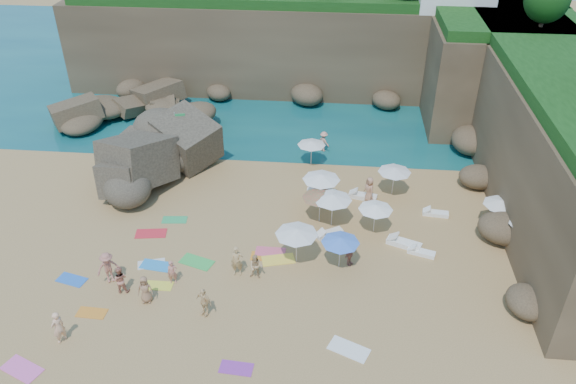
# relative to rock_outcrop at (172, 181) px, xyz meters

# --- Properties ---
(ground) EXTENTS (120.00, 120.00, 0.00)m
(ground) POSITION_rel_rock_outcrop_xyz_m (6.51, -6.70, 0.00)
(ground) COLOR tan
(ground) RESTS_ON ground
(seawater) EXTENTS (120.00, 120.00, 0.00)m
(seawater) POSITION_rel_rock_outcrop_xyz_m (6.51, 23.30, 0.00)
(seawater) COLOR #0C4751
(seawater) RESTS_ON ground
(cliff_back) EXTENTS (44.00, 8.00, 8.00)m
(cliff_back) POSITION_rel_rock_outcrop_xyz_m (8.51, 18.30, 4.00)
(cliff_back) COLOR brown
(cliff_back) RESTS_ON ground
(cliff_right) EXTENTS (8.00, 30.00, 8.00)m
(cliff_right) POSITION_rel_rock_outcrop_xyz_m (25.51, 1.30, 4.00)
(cliff_right) COLOR brown
(cliff_right) RESTS_ON ground
(cliff_corner) EXTENTS (10.00, 12.00, 8.00)m
(cliff_corner) POSITION_rel_rock_outcrop_xyz_m (23.51, 13.30, 4.00)
(cliff_corner) COLOR brown
(cliff_corner) RESTS_ON ground
(rock_promontory) EXTENTS (12.00, 7.00, 2.00)m
(rock_promontory) POSITION_rel_rock_outcrop_xyz_m (-4.49, 9.30, 0.00)
(rock_promontory) COLOR brown
(rock_promontory) RESTS_ON ground
(marina_masts) EXTENTS (3.10, 0.10, 6.00)m
(marina_masts) POSITION_rel_rock_outcrop_xyz_m (-9.99, 23.30, 3.00)
(marina_masts) COLOR white
(marina_masts) RESTS_ON ground
(rock_outcrop) EXTENTS (10.94, 9.63, 3.64)m
(rock_outcrop) POSITION_rel_rock_outcrop_xyz_m (0.00, 0.00, 0.00)
(rock_outcrop) COLOR brown
(rock_outcrop) RESTS_ON ground
(flag_pole) EXTENTS (0.77, 0.20, 3.99)m
(flag_pole) POSITION_rel_rock_outcrop_xyz_m (-0.03, 2.75, 2.55)
(flag_pole) COLOR silver
(flag_pole) RESTS_ON ground
(parasol_0) EXTENTS (2.04, 2.04, 1.93)m
(parasol_0) POSITION_rel_rock_outcrop_xyz_m (9.54, 3.25, 1.77)
(parasol_0) COLOR silver
(parasol_0) RESTS_ON ground
(parasol_1) EXTENTS (2.21, 2.21, 2.09)m
(parasol_1) POSITION_rel_rock_outcrop_xyz_m (15.23, -0.23, 1.92)
(parasol_1) COLOR silver
(parasol_1) RESTS_ON ground
(parasol_2) EXTENTS (2.44, 2.44, 2.31)m
(parasol_2) POSITION_rel_rock_outcrop_xyz_m (10.48, -1.93, 2.12)
(parasol_2) COLOR silver
(parasol_2) RESTS_ON ground
(parasol_3) EXTENTS (2.12, 2.12, 2.00)m
(parasol_3) POSITION_rel_rock_outcrop_xyz_m (21.40, -3.39, 1.84)
(parasol_3) COLOR silver
(parasol_3) RESTS_ON ground
(parasol_4) EXTENTS (2.64, 2.64, 2.50)m
(parasol_4) POSITION_rel_rock_outcrop_xyz_m (22.84, -3.89, 2.29)
(parasol_4) COLOR silver
(parasol_4) RESTS_ON ground
(parasol_5) EXTENTS (2.09, 2.09, 1.98)m
(parasol_5) POSITION_rel_rock_outcrop_xyz_m (13.85, -4.57, 1.82)
(parasol_5) COLOR silver
(parasol_5) RESTS_ON ground
(parasol_6) EXTENTS (2.25, 2.25, 2.13)m
(parasol_6) POSITION_rel_rock_outcrop_xyz_m (10.49, -3.79, 1.95)
(parasol_6) COLOR silver
(parasol_6) RESTS_ON ground
(parasol_7) EXTENTS (2.37, 2.37, 2.24)m
(parasol_7) POSITION_rel_rock_outcrop_xyz_m (11.27, -4.09, 2.05)
(parasol_7) COLOR silver
(parasol_7) RESTS_ON ground
(parasol_8) EXTENTS (2.27, 2.27, 2.15)m
(parasol_8) POSITION_rel_rock_outcrop_xyz_m (22.49, -5.49, 1.97)
(parasol_8) COLOR silver
(parasol_8) RESTS_ON ground
(parasol_9) EXTENTS (2.43, 2.43, 2.30)m
(parasol_9) POSITION_rel_rock_outcrop_xyz_m (9.38, -7.80, 2.11)
(parasol_9) COLOR silver
(parasol_9) RESTS_ON ground
(parasol_10) EXTENTS (2.15, 2.15, 2.03)m
(parasol_10) POSITION_rel_rock_outcrop_xyz_m (11.81, -8.02, 1.86)
(parasol_10) COLOR silver
(parasol_10) RESTS_ON ground
(lounger_0) EXTENTS (1.96, 0.72, 0.30)m
(lounger_0) POSITION_rel_rock_outcrop_xyz_m (10.47, -0.71, 0.15)
(lounger_0) COLOR silver
(lounger_0) RESTS_ON ground
(lounger_1) EXTENTS (1.95, 0.98, 0.29)m
(lounger_1) POSITION_rel_rock_outcrop_xyz_m (13.26, -0.91, 0.15)
(lounger_1) COLOR white
(lounger_1) RESTS_ON ground
(lounger_2) EXTENTS (1.66, 0.70, 0.25)m
(lounger_2) POSITION_rel_rock_outcrop_xyz_m (17.86, -2.44, 0.13)
(lounger_2) COLOR white
(lounger_2) RESTS_ON ground
(lounger_3) EXTENTS (2.13, 1.38, 0.32)m
(lounger_3) POSITION_rel_rock_outcrop_xyz_m (15.60, -5.80, 0.16)
(lounger_3) COLOR white
(lounger_3) RESTS_ON ground
(lounger_4) EXTENTS (1.66, 0.97, 0.25)m
(lounger_4) POSITION_rel_rock_outcrop_xyz_m (16.55, -6.50, 0.12)
(lounger_4) COLOR white
(lounger_4) RESTS_ON ground
(lounger_5) EXTENTS (1.71, 1.33, 0.26)m
(lounger_5) POSITION_rel_rock_outcrop_xyz_m (11.19, -5.19, 0.13)
(lounger_5) COLOR white
(lounger_5) RESTS_ON ground
(towel_0) EXTENTS (1.77, 1.19, 0.03)m
(towel_0) POSITION_rel_rock_outcrop_xyz_m (-2.75, -10.56, 0.01)
(towel_0) COLOR blue
(towel_0) RESTS_ON ground
(towel_1) EXTENTS (2.13, 1.62, 0.03)m
(towel_1) POSITION_rel_rock_outcrop_xyz_m (-2.50, -16.61, 0.02)
(towel_1) COLOR pink
(towel_1) RESTS_ON ground
(towel_2) EXTENTS (1.54, 0.81, 0.03)m
(towel_2) POSITION_rel_rock_outcrop_xyz_m (-0.70, -12.88, 0.01)
(towel_2) COLOR orange
(towel_2) RESTS_ON ground
(towel_3) EXTENTS (2.12, 1.52, 0.03)m
(towel_3) POSITION_rel_rock_outcrop_xyz_m (3.72, -8.44, 0.02)
(towel_3) COLOR green
(towel_3) RESTS_ON ground
(towel_4) EXTENTS (1.47, 0.74, 0.03)m
(towel_4) POSITION_rel_rock_outcrop_xyz_m (2.15, -10.57, 0.01)
(towel_4) COLOR yellow
(towel_4) RESTS_ON ground
(towel_5) EXTENTS (1.69, 1.19, 0.03)m
(towel_5) POSITION_rel_rock_outcrop_xyz_m (1.20, -8.85, 0.01)
(towel_5) COLOR silver
(towel_5) RESTS_ON ground
(towel_6) EXTENTS (1.59, 0.87, 0.03)m
(towel_6) POSITION_rel_rock_outcrop_xyz_m (7.26, -15.63, 0.01)
(towel_6) COLOR purple
(towel_6) RESTS_ON ground
(towel_7) EXTENTS (1.98, 1.18, 0.03)m
(towel_7) POSITION_rel_rock_outcrop_xyz_m (0.33, -6.08, 0.02)
(towel_7) COLOR red
(towel_7) RESTS_ON ground
(towel_8) EXTENTS (1.83, 1.07, 0.03)m
(towel_8) POSITION_rel_rock_outcrop_xyz_m (1.50, -8.96, 0.02)
(towel_8) COLOR #2788D0
(towel_8) RESTS_ON ground
(towel_9) EXTENTS (1.77, 0.90, 0.03)m
(towel_9) POSITION_rel_rock_outcrop_xyz_m (7.80, -7.14, 0.02)
(towel_9) COLOR #DC556F
(towel_9) RESTS_ON ground
(towel_10) EXTENTS (1.62, 0.82, 0.03)m
(towel_10) POSITION_rel_rock_outcrop_xyz_m (7.53, -7.58, 0.01)
(towel_10) COLOR orange
(towel_10) RESTS_ON ground
(towel_11) EXTENTS (1.62, 0.92, 0.03)m
(towel_11) POSITION_rel_rock_outcrop_xyz_m (1.39, -4.55, 0.01)
(towel_11) COLOR #2EA35C
(towel_11) RESTS_ON ground
(towel_12) EXTENTS (2.04, 1.39, 0.03)m
(towel_12) POSITION_rel_rock_outcrop_xyz_m (8.34, -7.81, 0.02)
(towel_12) COLOR yellow
(towel_12) RESTS_ON ground
(towel_13) EXTENTS (2.14, 1.65, 0.03)m
(towel_13) POSITION_rel_rock_outcrop_xyz_m (12.39, -14.03, 0.02)
(towel_13) COLOR white
(towel_13) RESTS_ON ground
(person_stand_0) EXTENTS (0.62, 0.52, 1.46)m
(person_stand_0) POSITION_rel_rock_outcrop_xyz_m (2.87, -10.23, 0.73)
(person_stand_0) COLOR tan
(person_stand_0) RESTS_ON ground
(person_stand_1) EXTENTS (0.87, 0.72, 1.64)m
(person_stand_1) POSITION_rel_rock_outcrop_xyz_m (0.32, -11.16, 0.82)
(person_stand_1) COLOR tan
(person_stand_1) RESTS_ON ground
(person_stand_2) EXTENTS (1.05, 1.03, 1.61)m
(person_stand_2) POSITION_rel_rock_outcrop_xyz_m (10.37, 5.38, 0.80)
(person_stand_2) COLOR tan
(person_stand_2) RESTS_ON ground
(person_stand_3) EXTENTS (0.77, 0.90, 1.45)m
(person_stand_3) POSITION_rel_rock_outcrop_xyz_m (12.38, -7.80, 0.73)
(person_stand_3) COLOR #A66553
(person_stand_3) RESTS_ON ground
(person_stand_4) EXTENTS (0.86, 1.00, 1.80)m
(person_stand_4) POSITION_rel_rock_outcrop_xyz_m (13.62, -1.24, 0.90)
(person_stand_4) COLOR tan
(person_stand_4) RESTS_ON ground
(person_stand_5) EXTENTS (1.35, 1.04, 1.45)m
(person_stand_5) POSITION_rel_rock_outcrop_xyz_m (-0.31, 4.81, 0.73)
(person_stand_5) COLOR tan
(person_stand_5) RESTS_ON ground
(person_stand_6) EXTENTS (0.70, 0.80, 1.83)m
(person_stand_6) POSITION_rel_rock_outcrop_xyz_m (-1.40, -14.78, 0.92)
(person_stand_6) COLOR #F8BA8D
(person_stand_6) RESTS_ON ground
(person_lie_0) EXTENTS (2.04, 2.25, 0.50)m
(person_lie_0) POSITION_rel_rock_outcrop_xyz_m (-0.56, -10.46, 0.25)
(person_lie_0) COLOR #B26A59
(person_lie_0) RESTS_ON ground
(person_lie_1) EXTENTS (1.63, 1.91, 0.40)m
(person_lie_1) POSITION_rel_rock_outcrop_xyz_m (5.10, -12.41, 0.20)
(person_lie_1) COLOR #E9C184
(person_lie_1) RESTS_ON ground
(person_lie_2) EXTENTS (0.99, 1.70, 0.43)m
(person_lie_2) POSITION_rel_rock_outcrop_xyz_m (1.88, -11.79, 0.21)
(person_lie_2) COLOR #986C4C
(person_lie_2) RESTS_ON ground
(person_lie_4) EXTENTS (0.84, 1.87, 0.44)m
(person_lie_4) POSITION_rel_rock_outcrop_xyz_m (6.23, -9.23, 0.22)
(person_lie_4) COLOR tan
(person_lie_4) RESTS_ON ground
(person_lie_5) EXTENTS (0.89, 1.57, 0.56)m
(person_lie_5) POSITION_rel_rock_outcrop_xyz_m (7.29, -9.41, 0.28)
(person_lie_5) COLOR tan
(person_lie_5) RESTS_ON ground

